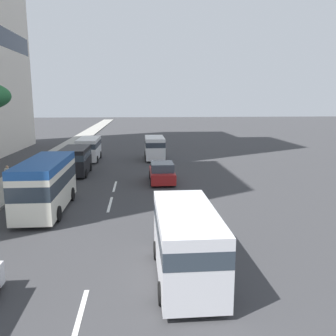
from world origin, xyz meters
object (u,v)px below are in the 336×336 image
at_px(van_fifth, 186,239).
at_px(car_sixth, 162,173).
at_px(pedestrian_near_lamp, 8,175).
at_px(van_second, 155,147).
at_px(minibus_lead, 46,183).
at_px(van_third, 76,159).
at_px(van_fourth, 89,148).

relative_size(van_fifth, car_sixth, 1.33).
relative_size(car_sixth, pedestrian_near_lamp, 2.54).
bearing_deg(van_fifth, van_second, -0.19).
distance_m(car_sixth, pedestrian_near_lamp, 11.17).
bearing_deg(minibus_lead, pedestrian_near_lamp, -142.71).
height_order(minibus_lead, van_fifth, minibus_lead).
xyz_separation_m(van_second, pedestrian_near_lamp, (-12.09, 11.03, -0.37)).
relative_size(van_fifth, pedestrian_near_lamp, 3.38).
bearing_deg(van_fifth, van_third, 20.73).
bearing_deg(van_second, van_fourth, 90.49).
distance_m(van_third, car_sixth, 8.02).
bearing_deg(van_fourth, van_second, 90.49).
bearing_deg(minibus_lead, van_third, -179.51).
xyz_separation_m(van_fourth, pedestrian_near_lamp, (-12.03, 4.10, -0.35)).
bearing_deg(van_third, van_fifth, 20.73).
bearing_deg(pedestrian_near_lamp, minibus_lead, -45.88).
distance_m(minibus_lead, van_fifth, 10.90).
height_order(van_third, van_fourth, van_fourth).
relative_size(van_second, pedestrian_near_lamp, 3.04).
bearing_deg(car_sixth, van_second, 0.33).
bearing_deg(pedestrian_near_lamp, car_sixth, 13.35).
relative_size(van_second, van_third, 1.02).
height_order(van_fifth, car_sixth, van_fifth).
height_order(van_second, van_third, van_second).
distance_m(minibus_lead, car_sixth, 9.68).
height_order(minibus_lead, van_second, minibus_lead).
bearing_deg(car_sixth, van_fifth, 179.43).
bearing_deg(van_fourth, car_sixth, 33.01).
height_order(van_fourth, car_sixth, van_fourth).
xyz_separation_m(minibus_lead, van_second, (17.37, -7.01, -0.25)).
bearing_deg(car_sixth, van_fourth, 33.01).
bearing_deg(van_second, van_fifth, 179.81).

